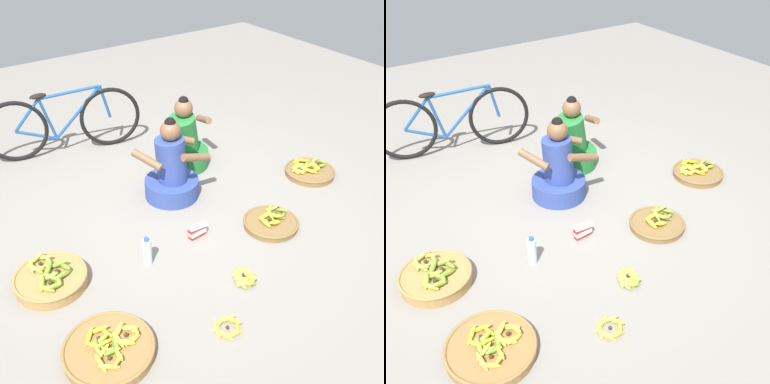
# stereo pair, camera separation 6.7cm
# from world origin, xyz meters

# --- Properties ---
(ground_plane) EXTENTS (10.00, 10.00, 0.00)m
(ground_plane) POSITION_xyz_m (0.00, 0.00, 0.00)
(ground_plane) COLOR gray
(vendor_woman_front) EXTENTS (0.64, 0.52, 0.82)m
(vendor_woman_front) POSITION_xyz_m (0.11, 0.30, 0.26)
(vendor_woman_front) COLOR #334793
(vendor_woman_front) RESTS_ON ground
(vendor_woman_behind) EXTENTS (0.69, 0.55, 0.78)m
(vendor_woman_behind) POSITION_xyz_m (0.55, 0.72, 0.25)
(vendor_woman_behind) COLOR #237233
(vendor_woman_behind) RESTS_ON ground
(bicycle_leaning) EXTENTS (1.67, 0.44, 0.73)m
(bicycle_leaning) POSITION_xyz_m (-0.36, 1.71, 0.36)
(bicycle_leaning) COLOR black
(bicycle_leaning) RESTS_ON ground
(banana_basket_front_left) EXTENTS (0.51, 0.51, 0.13)m
(banana_basket_front_left) POSITION_xyz_m (1.49, -0.20, 0.04)
(banana_basket_front_left) COLOR brown
(banana_basket_front_left) RESTS_ON ground
(banana_basket_front_right) EXTENTS (0.55, 0.55, 0.17)m
(banana_basket_front_right) POSITION_xyz_m (-1.30, -0.20, 0.06)
(banana_basket_front_right) COLOR #A87F47
(banana_basket_front_right) RESTS_ON ground
(banana_basket_near_vendor) EXTENTS (0.49, 0.49, 0.13)m
(banana_basket_near_vendor) POSITION_xyz_m (0.56, -0.62, 0.04)
(banana_basket_near_vendor) COLOR brown
(banana_basket_near_vendor) RESTS_ON ground
(banana_basket_back_center) EXTENTS (0.60, 0.60, 0.14)m
(banana_basket_back_center) POSITION_xyz_m (-1.23, -1.03, 0.05)
(banana_basket_back_center) COLOR olive
(banana_basket_back_center) RESTS_ON ground
(loose_bananas_front_center) EXTENTS (0.22, 0.25, 0.09)m
(loose_bananas_front_center) POSITION_xyz_m (-0.08, -1.00, 0.03)
(loose_bananas_front_center) COLOR #9EB747
(loose_bananas_front_center) RESTS_ON ground
(loose_bananas_near_bicycle) EXTENTS (0.22, 0.22, 0.09)m
(loose_bananas_near_bicycle) POSITION_xyz_m (-0.48, -1.30, 0.03)
(loose_bananas_near_bicycle) COLOR yellow
(loose_bananas_near_bicycle) RESTS_ON ground
(water_bottle) EXTENTS (0.07, 0.07, 0.26)m
(water_bottle) POSITION_xyz_m (-0.58, -0.41, 0.12)
(water_bottle) COLOR silver
(water_bottle) RESTS_ON ground
(packet_carton_stack) EXTENTS (0.17, 0.08, 0.12)m
(packet_carton_stack) POSITION_xyz_m (-0.06, -0.36, 0.06)
(packet_carton_stack) COLOR red
(packet_carton_stack) RESTS_ON ground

